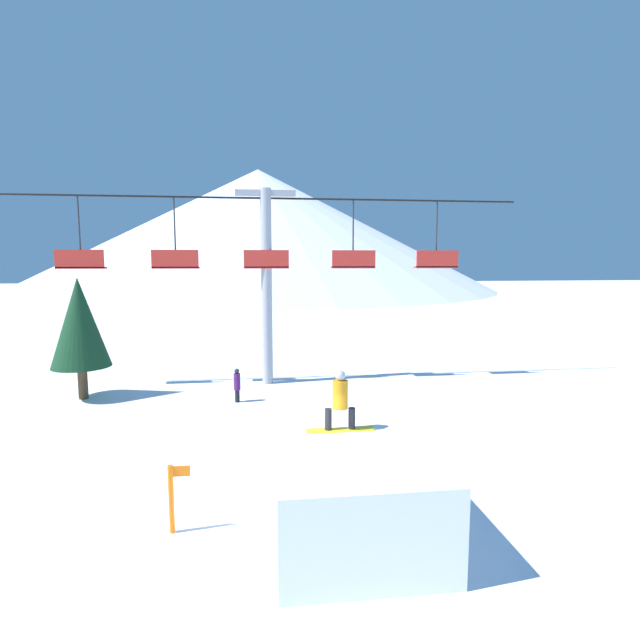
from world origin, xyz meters
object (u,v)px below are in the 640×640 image
at_px(distant_skier, 237,384).
at_px(trail_marker, 172,496).
at_px(snow_ramp, 353,493).
at_px(snowboarder, 340,401).
at_px(pine_tree_near, 79,323).

bearing_deg(distant_skier, trail_marker, -95.76).
xyz_separation_m(snow_ramp, snowboarder, (-0.07, 1.02, 1.44)).
xyz_separation_m(snowboarder, trail_marker, (-3.24, -0.47, -1.57)).
relative_size(snow_ramp, pine_tree_near, 0.79).
bearing_deg(trail_marker, snowboarder, 8.28).
bearing_deg(snow_ramp, pine_tree_near, 128.02).
relative_size(snowboarder, pine_tree_near, 0.31).
bearing_deg(trail_marker, distant_skier, 84.24).
bearing_deg(snow_ramp, trail_marker, 170.66).
distance_m(snowboarder, pine_tree_near, 12.34).
height_order(snow_ramp, trail_marker, snow_ramp).
relative_size(snow_ramp, distant_skier, 2.88).
distance_m(snowboarder, trail_marker, 3.63).
distance_m(snow_ramp, distant_skier, 9.51).
height_order(trail_marker, distant_skier, trail_marker).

